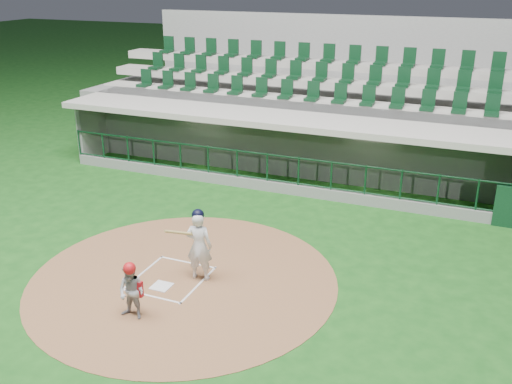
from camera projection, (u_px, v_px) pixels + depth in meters
ground at (177, 273)px, 13.66m from camera, size 120.00×120.00×0.00m
dirt_circle at (184, 279)px, 13.38m from camera, size 7.20×7.20×0.01m
home_plate at (161, 286)px, 13.05m from camera, size 0.43×0.43×0.02m
batter_box_chalk at (170, 278)px, 13.39m from camera, size 1.55×1.80×0.01m
dugout_structure at (289, 148)px, 20.02m from camera, size 16.40×3.70×3.00m
seating_deck at (313, 115)px, 22.54m from camera, size 17.00×6.72×5.15m
batter at (199, 245)px, 13.08m from camera, size 0.87×0.89×1.76m
catcher at (132, 291)px, 11.68m from camera, size 0.60×0.47×1.28m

